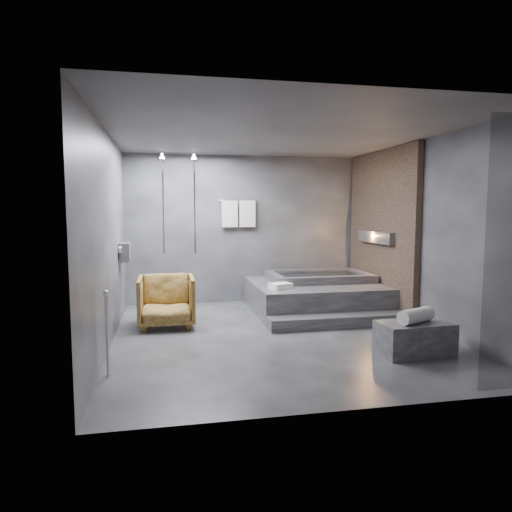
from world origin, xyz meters
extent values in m
plane|color=#2A2A2C|center=(0.00, 0.00, 0.00)|extent=(5.00, 5.00, 0.00)
cube|color=#464649|center=(0.00, 0.00, 2.80)|extent=(4.50, 5.00, 0.04)
cube|color=#343438|center=(0.00, 2.50, 1.40)|extent=(4.50, 0.04, 2.80)
cube|color=#343438|center=(0.00, -2.50, 1.40)|extent=(4.50, 0.04, 2.80)
cube|color=#343438|center=(-2.25, 0.00, 1.40)|extent=(0.04, 5.00, 2.80)
cube|color=#343438|center=(2.25, 0.00, 1.40)|extent=(0.04, 5.00, 2.80)
cube|color=#906F54|center=(2.19, 1.25, 1.40)|extent=(0.10, 2.40, 2.78)
cube|color=#FF9938|center=(2.11, 1.25, 1.30)|extent=(0.14, 1.20, 0.20)
cube|color=slate|center=(-2.16, 1.40, 1.10)|extent=(0.16, 0.42, 0.30)
imported|color=beige|center=(-2.15, 1.30, 1.05)|extent=(0.08, 0.08, 0.21)
imported|color=beige|center=(-2.15, 1.50, 1.03)|extent=(0.07, 0.07, 0.15)
cylinder|color=silver|center=(-1.00, 2.05, 1.90)|extent=(0.04, 0.04, 1.80)
cylinder|color=silver|center=(-1.55, 2.05, 1.90)|extent=(0.04, 0.04, 1.80)
cylinder|color=silver|center=(-0.15, 2.44, 1.95)|extent=(0.75, 0.02, 0.02)
cube|color=white|center=(-0.32, 2.42, 1.70)|extent=(0.30, 0.06, 0.50)
cube|color=white|center=(0.02, 2.42, 1.70)|extent=(0.30, 0.06, 0.50)
cylinder|color=silver|center=(-2.15, -1.20, 0.45)|extent=(0.04, 0.04, 0.90)
cube|color=black|center=(1.65, -2.45, 1.35)|extent=(0.55, 0.01, 2.60)
cube|color=#2F2F31|center=(1.05, 1.45, 0.25)|extent=(2.20, 2.00, 0.50)
cube|color=#2F2F31|center=(1.05, 0.27, 0.09)|extent=(2.20, 0.36, 0.18)
cube|color=#333336|center=(1.46, -1.17, 0.20)|extent=(0.91, 0.53, 0.40)
imported|color=#4E3513|center=(-1.52, 0.83, 0.39)|extent=(0.84, 0.86, 0.78)
cylinder|color=white|center=(1.45, -1.19, 0.49)|extent=(0.53, 0.37, 0.18)
cube|color=white|center=(0.30, 0.94, 0.54)|extent=(0.40, 0.35, 0.09)
camera|label=1|loc=(-1.52, -6.15, 1.77)|focal=32.00mm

